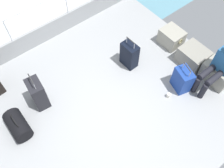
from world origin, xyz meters
The scene contains 13 objects.
ground_plane centered at (0.00, 0.00, -0.03)m, with size 4.40×5.20×0.06m, color #939699.
gunwale_port centered at (-2.17, 0.00, 0.23)m, with size 0.06×5.20×0.45m, color #939699.
railing_port centered at (-2.17, 0.00, 0.78)m, with size 0.04×4.20×1.02m.
sea_wake centered at (-3.60, 0.00, -0.34)m, with size 12.00×12.00×0.01m.
cargo_crate_0 centered at (-0.30, 2.19, 0.18)m, with size 0.52×0.42×0.37m.
cargo_crate_1 centered at (0.38, 2.14, 0.19)m, with size 0.61×0.49×0.37m.
cargo_crate_2 centered at (0.99, 2.17, 0.21)m, with size 0.63×0.40×0.41m.
passenger_seated centered at (0.99, 1.98, 0.59)m, with size 0.34×0.66×1.11m.
suitcase_2 centered at (0.66, 1.46, 0.26)m, with size 0.42×0.34×0.67m.
suitcase_3 centered at (-0.44, 1.05, 0.29)m, with size 0.37×0.24×0.74m.
suitcase_4 centered at (-0.79, -0.91, 0.33)m, with size 0.40×0.29×0.82m.
duffel_bag centered at (-0.54, -1.50, 0.17)m, with size 0.58×0.33×0.47m.
paper_cup centered at (0.69, 1.12, 0.05)m, with size 0.08×0.08×0.10m, color white.
Camera 1 is at (1.90, -1.31, 4.26)m, focal length 39.54 mm.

